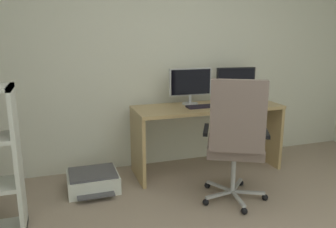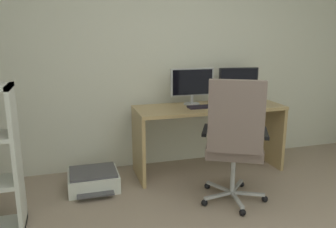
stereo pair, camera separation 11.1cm
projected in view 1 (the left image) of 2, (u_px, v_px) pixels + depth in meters
wall_back at (164, 47)px, 3.86m from camera, size 5.12×0.10×2.75m
desk at (207, 122)px, 3.77m from camera, size 1.63×0.57×0.75m
monitor_main at (190, 83)px, 3.75m from camera, size 0.49×0.18×0.40m
monitor_secondary at (236, 81)px, 3.93m from camera, size 0.46×0.18×0.39m
keyboard at (202, 106)px, 3.64m from camera, size 0.34×0.13×0.02m
computer_mouse at (223, 104)px, 3.72m from camera, size 0.07×0.10×0.03m
office_chair at (236, 138)px, 2.96m from camera, size 0.67×0.71×1.17m
printer at (93, 181)px, 3.37m from camera, size 0.49×0.50×0.19m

